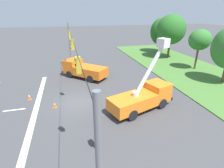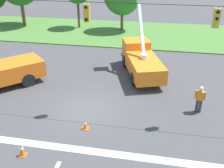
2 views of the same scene
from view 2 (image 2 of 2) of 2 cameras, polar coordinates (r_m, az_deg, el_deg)
The scene contains 7 objects.
ground_plane at distance 17.04m, azimuth -5.29°, elevation -5.12°, with size 200.00×200.00×0.00m, color #424244.
grass_verge at distance 33.37m, azimuth 3.15°, elevation 11.07°, with size 56.00×12.00×0.10m, color #477533.
signal_gantry at distance 15.20m, azimuth -5.99°, elevation 9.26°, with size 26.20×0.33×7.20m.
utility_truck_bucket_lift at distance 21.42m, azimuth 6.29°, elevation 5.66°, with size 4.16×6.87×6.56m.
road_worker at distance 16.92m, azimuth 18.59°, elevation -2.85°, with size 0.62×0.35×1.77m.
traffic_cone_foreground_left at distance 14.97m, azimuth -5.85°, elevation -8.73°, with size 0.36×0.36×0.62m.
traffic_cone_foreground_right at distance 13.85m, azimuth -19.04°, elevation -13.35°, with size 0.36×0.36×0.71m.
Camera 2 is at (4.24, -13.90, 8.89)m, focal length 42.00 mm.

